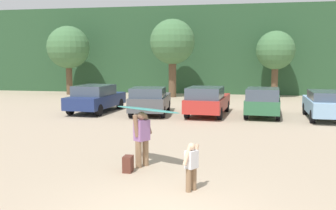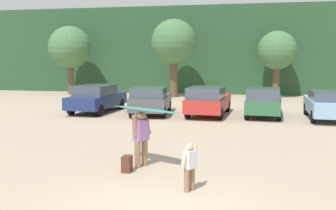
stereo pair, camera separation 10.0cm
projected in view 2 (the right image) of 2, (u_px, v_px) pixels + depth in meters
name	position (u px, v px, depth m)	size (l,w,h in m)	color
hillside_ridge	(228.00, 51.00, 38.63)	(108.00, 12.00, 7.71)	#284C2D
tree_far_right	(70.00, 48.00, 32.66)	(3.63, 3.63, 5.88)	brown
tree_ridge_back	(174.00, 43.00, 30.45)	(3.61, 3.61, 6.25)	brown
tree_far_left	(277.00, 51.00, 30.15)	(3.07, 3.07, 5.30)	brown
parked_car_navy	(97.00, 98.00, 22.19)	(2.25, 4.66, 1.59)	navy
parked_car_dark_gray	(151.00, 100.00, 21.21)	(2.27, 4.29, 1.56)	#4C4F54
parked_car_red	(208.00, 101.00, 20.81)	(2.26, 4.84, 1.62)	#B72D28
parked_car_forest_green	(264.00, 102.00, 20.30)	(2.08, 4.20, 1.59)	#2D6642
parked_car_sky_blue	(327.00, 104.00, 19.45)	(1.96, 4.56, 1.48)	#84ADD1
person_adult	(141.00, 136.00, 10.96)	(0.49, 0.67, 1.61)	#8C6B4C
person_child	(190.00, 164.00, 8.94)	(0.38, 0.52, 1.16)	#8C6B4C
surfboard_teal	(146.00, 109.00, 10.92)	(2.41, 1.77, 0.15)	teal
backpack_dropped	(127.00, 164.00, 10.51)	(0.24, 0.34, 0.45)	#592D23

